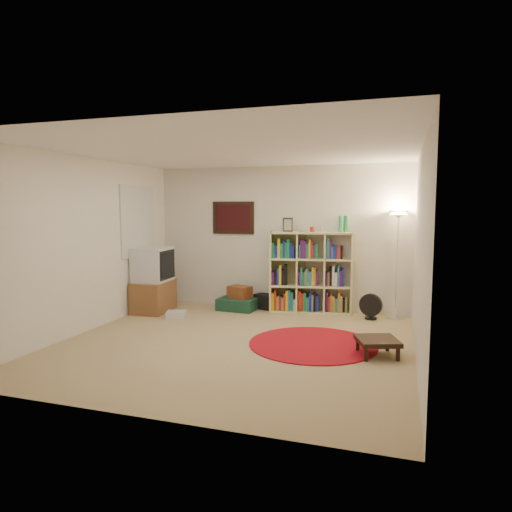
% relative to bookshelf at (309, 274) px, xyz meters
% --- Properties ---
extents(room, '(4.54, 4.54, 2.54)m').
position_rel_bookshelf_xyz_m(room, '(-0.63, -2.05, 0.59)').
color(room, tan).
rests_on(room, ground).
extents(bookshelf, '(1.42, 0.64, 1.65)m').
position_rel_bookshelf_xyz_m(bookshelf, '(0.00, 0.00, 0.00)').
color(bookshelf, beige).
rests_on(bookshelf, ground).
extents(floor_lamp, '(0.35, 0.35, 1.74)m').
position_rel_bookshelf_xyz_m(floor_lamp, '(1.42, -0.04, 0.78)').
color(floor_lamp, white).
rests_on(floor_lamp, ground).
extents(floor_fan, '(0.37, 0.23, 0.42)m').
position_rel_bookshelf_xyz_m(floor_fan, '(1.04, -0.22, -0.46)').
color(floor_fan, black).
rests_on(floor_fan, ground).
extents(tv_stand, '(0.58, 0.79, 1.11)m').
position_rel_bookshelf_xyz_m(tv_stand, '(-2.55, -0.78, -0.13)').
color(tv_stand, brown).
rests_on(tv_stand, ground).
extents(dvd_box, '(0.37, 0.34, 0.10)m').
position_rel_bookshelf_xyz_m(dvd_box, '(-1.98, -1.05, -0.61)').
color(dvd_box, silver).
rests_on(dvd_box, ground).
extents(suitcase, '(0.67, 0.46, 0.21)m').
position_rel_bookshelf_xyz_m(suitcase, '(-1.22, -0.24, -0.56)').
color(suitcase, '#143729').
rests_on(suitcase, ground).
extents(wicker_basket, '(0.45, 0.39, 0.21)m').
position_rel_bookshelf_xyz_m(wicker_basket, '(-1.18, -0.21, -0.35)').
color(wicker_basket, brown).
rests_on(wicker_basket, suitcase).
extents(duffel_bag, '(0.46, 0.42, 0.26)m').
position_rel_bookshelf_xyz_m(duffel_bag, '(-0.76, 0.04, -0.54)').
color(duffel_bag, black).
rests_on(duffel_bag, ground).
extents(paper_towel, '(0.14, 0.14, 0.23)m').
position_rel_bookshelf_xyz_m(paper_towel, '(-0.22, -0.11, -0.55)').
color(paper_towel, silver).
rests_on(paper_towel, ground).
extents(red_rug, '(1.67, 1.67, 0.01)m').
position_rel_bookshelf_xyz_m(red_rug, '(0.41, -1.84, -0.66)').
color(red_rug, maroon).
rests_on(red_rug, ground).
extents(side_table, '(0.60, 0.60, 0.22)m').
position_rel_bookshelf_xyz_m(side_table, '(1.24, -2.06, -0.48)').
color(side_table, black).
rests_on(side_table, ground).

